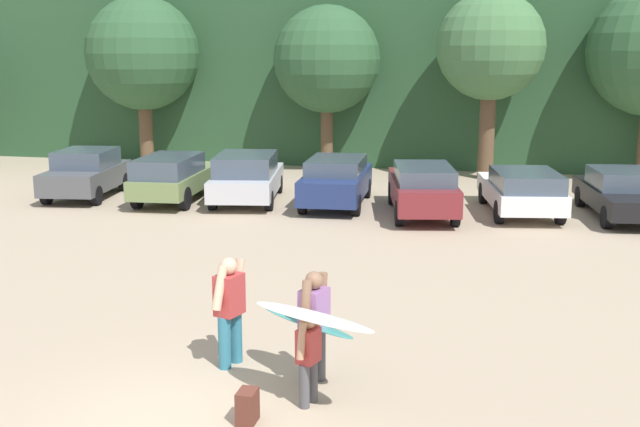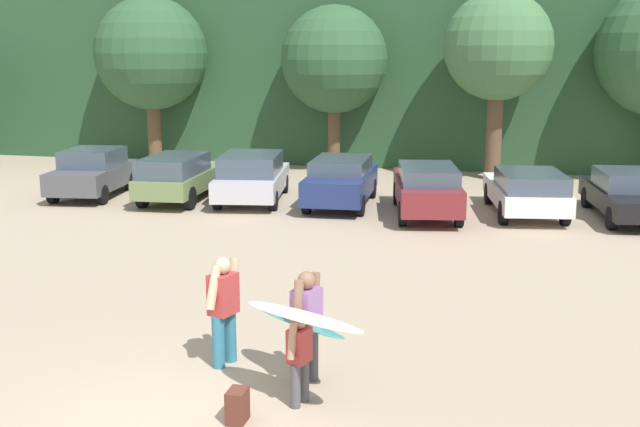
{
  "view_description": "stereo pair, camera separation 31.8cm",
  "coord_description": "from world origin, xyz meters",
  "px_view_note": "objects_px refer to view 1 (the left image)",
  "views": [
    {
      "loc": [
        4.01,
        -8.84,
        4.83
      ],
      "look_at": [
        0.47,
        7.23,
        1.37
      ],
      "focal_mm": 43.73,
      "sensor_mm": 36.0,
      "label": 1
    },
    {
      "loc": [
        4.32,
        -8.77,
        4.83
      ],
      "look_at": [
        0.47,
        7.23,
        1.37
      ],
      "focal_mm": 43.73,
      "sensor_mm": 36.0,
      "label": 2
    }
  ],
  "objects_px": {
    "parked_car_silver": "(247,176)",
    "surfboard_teal": "(307,323)",
    "person_companion": "(229,305)",
    "surfboard_white": "(313,317)",
    "parked_car_white": "(522,190)",
    "backpack_dropped": "(247,407)",
    "parked_car_olive_green": "(174,176)",
    "parked_car_maroon": "(422,188)",
    "parked_car_dark_gray": "(86,173)",
    "parked_car_black": "(623,193)",
    "person_adult": "(314,321)",
    "parked_car_navy": "(336,180)",
    "person_child": "(308,354)"
  },
  "relations": [
    {
      "from": "parked_car_navy",
      "to": "person_child",
      "type": "xyz_separation_m",
      "value": [
        2.39,
        -13.96,
        -0.07
      ]
    },
    {
      "from": "person_companion",
      "to": "surfboard_white",
      "type": "distance_m",
      "value": 2.04
    },
    {
      "from": "surfboard_white",
      "to": "parked_car_dark_gray",
      "type": "bearing_deg",
      "value": -25.18
    },
    {
      "from": "parked_car_navy",
      "to": "parked_car_white",
      "type": "bearing_deg",
      "value": -95.11
    },
    {
      "from": "parked_car_silver",
      "to": "parked_car_olive_green",
      "type": "bearing_deg",
      "value": 91.79
    },
    {
      "from": "parked_car_black",
      "to": "person_companion",
      "type": "xyz_separation_m",
      "value": [
        -7.68,
        -12.94,
        0.25
      ]
    },
    {
      "from": "parked_car_maroon",
      "to": "parked_car_black",
      "type": "relative_size",
      "value": 1.01
    },
    {
      "from": "parked_car_silver",
      "to": "surfboard_teal",
      "type": "relative_size",
      "value": 2.67
    },
    {
      "from": "person_companion",
      "to": "backpack_dropped",
      "type": "height_order",
      "value": "person_companion"
    },
    {
      "from": "surfboard_teal",
      "to": "parked_car_white",
      "type": "bearing_deg",
      "value": -70.68
    },
    {
      "from": "parked_car_silver",
      "to": "surfboard_teal",
      "type": "xyz_separation_m",
      "value": [
        5.14,
        -13.18,
        0.08
      ]
    },
    {
      "from": "parked_car_dark_gray",
      "to": "parked_car_navy",
      "type": "relative_size",
      "value": 0.91
    },
    {
      "from": "parked_car_olive_green",
      "to": "surfboard_white",
      "type": "height_order",
      "value": "parked_car_olive_green"
    },
    {
      "from": "parked_car_navy",
      "to": "person_companion",
      "type": "distance_m",
      "value": 12.9
    },
    {
      "from": "person_adult",
      "to": "person_companion",
      "type": "bearing_deg",
      "value": 2.31
    },
    {
      "from": "parked_car_silver",
      "to": "person_child",
      "type": "bearing_deg",
      "value": -168.9
    },
    {
      "from": "parked_car_white",
      "to": "backpack_dropped",
      "type": "distance_m",
      "value": 14.98
    },
    {
      "from": "parked_car_olive_green",
      "to": "backpack_dropped",
      "type": "relative_size",
      "value": 10.87
    },
    {
      "from": "parked_car_navy",
      "to": "parked_car_black",
      "type": "xyz_separation_m",
      "value": [
        8.56,
        0.07,
        -0.08
      ]
    },
    {
      "from": "parked_car_white",
      "to": "person_adult",
      "type": "height_order",
      "value": "person_adult"
    },
    {
      "from": "parked_car_black",
      "to": "parked_car_silver",
      "type": "bearing_deg",
      "value": 83.08
    },
    {
      "from": "parked_car_black",
      "to": "parked_car_navy",
      "type": "bearing_deg",
      "value": 83.25
    },
    {
      "from": "parked_car_dark_gray",
      "to": "parked_car_black",
      "type": "distance_m",
      "value": 16.99
    },
    {
      "from": "parked_car_silver",
      "to": "parked_car_black",
      "type": "xyz_separation_m",
      "value": [
        11.51,
        0.06,
        -0.09
      ]
    },
    {
      "from": "parked_car_silver",
      "to": "parked_car_navy",
      "type": "distance_m",
      "value": 2.95
    },
    {
      "from": "parked_car_white",
      "to": "person_adult",
      "type": "relative_size",
      "value": 2.78
    },
    {
      "from": "person_child",
      "to": "parked_car_maroon",
      "type": "bearing_deg",
      "value": -74.29
    },
    {
      "from": "parked_car_white",
      "to": "parked_car_black",
      "type": "height_order",
      "value": "parked_car_black"
    },
    {
      "from": "parked_car_navy",
      "to": "parked_car_white",
      "type": "distance_m",
      "value": 5.66
    },
    {
      "from": "parked_car_olive_green",
      "to": "surfboard_white",
      "type": "xyz_separation_m",
      "value": [
        7.74,
        -13.63,
        0.5
      ]
    },
    {
      "from": "person_companion",
      "to": "parked_car_dark_gray",
      "type": "bearing_deg",
      "value": -35.85
    },
    {
      "from": "person_child",
      "to": "person_companion",
      "type": "xyz_separation_m",
      "value": [
        -1.51,
        1.09,
        0.24
      ]
    },
    {
      "from": "parked_car_olive_green",
      "to": "parked_car_maroon",
      "type": "relative_size",
      "value": 0.98
    },
    {
      "from": "parked_car_silver",
      "to": "parked_car_maroon",
      "type": "relative_size",
      "value": 0.97
    },
    {
      "from": "person_adult",
      "to": "surfboard_teal",
      "type": "xyz_separation_m",
      "value": [
        -0.12,
        0.08,
        -0.06
      ]
    },
    {
      "from": "parked_car_olive_green",
      "to": "parked_car_maroon",
      "type": "bearing_deg",
      "value": -97.26
    },
    {
      "from": "surfboard_teal",
      "to": "surfboard_white",
      "type": "distance_m",
      "value": 1.06
    },
    {
      "from": "parked_car_silver",
      "to": "parked_car_navy",
      "type": "height_order",
      "value": "parked_car_silver"
    },
    {
      "from": "surfboard_teal",
      "to": "parked_car_black",
      "type": "bearing_deg",
      "value": -81.37
    },
    {
      "from": "person_child",
      "to": "parked_car_olive_green",
      "type": "bearing_deg",
      "value": -43.02
    },
    {
      "from": "parked_car_black",
      "to": "person_adult",
      "type": "xyz_separation_m",
      "value": [
        -6.25,
        -13.33,
        0.24
      ]
    },
    {
      "from": "parked_car_silver",
      "to": "person_adult",
      "type": "relative_size",
      "value": 2.82
    },
    {
      "from": "parked_car_black",
      "to": "person_companion",
      "type": "bearing_deg",
      "value": 142.09
    },
    {
      "from": "parked_car_silver",
      "to": "surfboard_white",
      "type": "height_order",
      "value": "parked_car_silver"
    },
    {
      "from": "parked_car_dark_gray",
      "to": "surfboard_teal",
      "type": "distance_m",
      "value": 16.6
    },
    {
      "from": "parked_car_white",
      "to": "backpack_dropped",
      "type": "bearing_deg",
      "value": 155.39
    },
    {
      "from": "person_child",
      "to": "backpack_dropped",
      "type": "relative_size",
      "value": 2.91
    },
    {
      "from": "parked_car_navy",
      "to": "parked_car_maroon",
      "type": "xyz_separation_m",
      "value": [
        2.78,
        -0.91,
        0.02
      ]
    },
    {
      "from": "parked_car_silver",
      "to": "parked_car_white",
      "type": "relative_size",
      "value": 1.01
    },
    {
      "from": "parked_car_white",
      "to": "person_child",
      "type": "distance_m",
      "value": 14.13
    }
  ]
}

